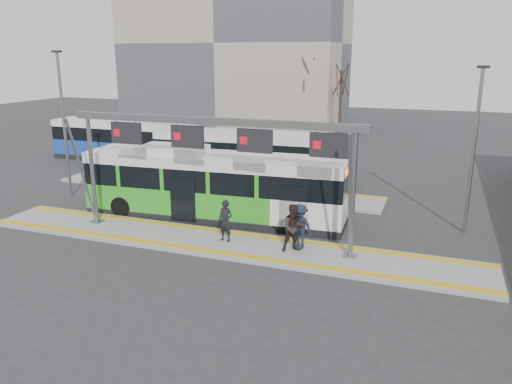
# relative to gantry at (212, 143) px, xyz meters

# --- Properties ---
(ground) EXTENTS (120.00, 120.00, 0.00)m
(ground) POSITION_rel_gantry_xyz_m (0.35, -0.25, -4.30)
(ground) COLOR #2D2D30
(ground) RESTS_ON ground
(platform_main) EXTENTS (22.00, 3.00, 0.15)m
(platform_main) POSITION_rel_gantry_xyz_m (0.35, -0.25, -4.22)
(platform_main) COLOR gray
(platform_main) RESTS_ON ground
(platform_second) EXTENTS (20.00, 3.00, 0.15)m
(platform_second) POSITION_rel_gantry_xyz_m (-3.65, 7.75, -4.22)
(platform_second) COLOR gray
(platform_second) RESTS_ON ground
(tactile_main) EXTENTS (22.00, 2.65, 0.02)m
(tactile_main) POSITION_rel_gantry_xyz_m (0.35, -0.25, -4.14)
(tactile_main) COLOR gold
(tactile_main) RESTS_ON platform_main
(tactile_second) EXTENTS (20.00, 0.35, 0.02)m
(tactile_second) POSITION_rel_gantry_xyz_m (-3.65, 8.90, -4.14)
(tactile_second) COLOR gold
(tactile_second) RESTS_ON platform_second
(gantry) EXTENTS (13.00, 1.68, 5.20)m
(gantry) POSITION_rel_gantry_xyz_m (0.00, 0.00, 0.00)
(gantry) COLOR slate
(gantry) RESTS_ON platform_main
(apartment_block) EXTENTS (24.50, 12.50, 18.40)m
(apartment_block) POSITION_rel_gantry_xyz_m (-13.65, 35.75, 4.91)
(apartment_block) COLOR #A49889
(apartment_block) RESTS_ON ground
(hero_bus) EXTENTS (12.92, 3.48, 3.51)m
(hero_bus) POSITION_rel_gantry_xyz_m (-1.38, 2.96, -2.69)
(hero_bus) COLOR black
(hero_bus) RESTS_ON ground
(bg_bus_green) EXTENTS (12.31, 3.19, 3.05)m
(bg_bus_green) POSITION_rel_gantry_xyz_m (-2.68, 11.04, -2.79)
(bg_bus_green) COLOR black
(bg_bus_green) RESTS_ON ground
(bg_bus_blue) EXTENTS (11.51, 2.61, 3.00)m
(bg_bus_blue) POSITION_rel_gantry_xyz_m (-13.72, 13.50, -2.82)
(bg_bus_blue) COLOR black
(bg_bus_blue) RESTS_ON ground
(passenger_a) EXTENTS (0.70, 0.51, 1.78)m
(passenger_a) POSITION_rel_gantry_xyz_m (0.59, -0.10, -3.26)
(passenger_a) COLOR black
(passenger_a) RESTS_ON platform_main
(passenger_b) EXTENTS (1.20, 1.13, 1.95)m
(passenger_b) POSITION_rel_gantry_xyz_m (3.61, -0.21, -3.17)
(passenger_b) COLOR black
(passenger_b) RESTS_ON platform_main
(passenger_c) EXTENTS (1.38, 1.08, 1.88)m
(passenger_c) POSITION_rel_gantry_xyz_m (3.75, 0.16, -3.21)
(passenger_c) COLOR #191F2D
(passenger_c) RESTS_ON platform_main
(tree_left) EXTENTS (1.40, 1.40, 7.85)m
(tree_left) POSITION_rel_gantry_xyz_m (-3.80, 30.13, 1.66)
(tree_left) COLOR #382B21
(tree_left) RESTS_ON ground
(tree_mid) EXTENTS (1.40, 1.40, 7.28)m
(tree_mid) POSITION_rel_gantry_xyz_m (-0.32, 29.17, 1.22)
(tree_mid) COLOR #382B21
(tree_mid) RESTS_ON ground
(tree_far) EXTENTS (1.40, 1.40, 7.99)m
(tree_far) POSITION_rel_gantry_xyz_m (-22.58, 30.58, 1.76)
(tree_far) COLOR #382B21
(tree_far) RESTS_ON ground
(lamp_west) EXTENTS (0.50, 0.25, 8.04)m
(lamp_west) POSITION_rel_gantry_xyz_m (-10.66, 3.64, -0.04)
(lamp_west) COLOR slate
(lamp_west) RESTS_ON ground
(lamp_east) EXTENTS (0.50, 0.25, 7.38)m
(lamp_east) POSITION_rel_gantry_xyz_m (10.19, 4.98, -0.37)
(lamp_east) COLOR slate
(lamp_east) RESTS_ON ground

